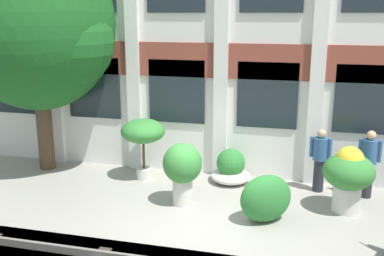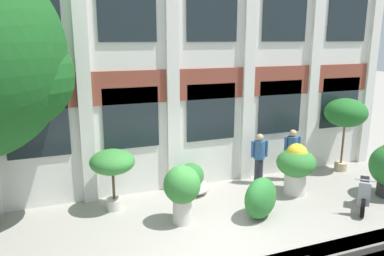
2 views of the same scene
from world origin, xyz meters
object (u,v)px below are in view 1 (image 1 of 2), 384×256
at_px(potted_plant_wide_bowl, 231,169).
at_px(topiary_hedge, 266,198).
at_px(broadleaf_tree, 36,28).
at_px(potted_plant_glazed_jar, 349,174).
at_px(potted_plant_ribbed_drum, 182,167).
at_px(potted_plant_terracotta_small, 143,134).
at_px(resident_by_doorway, 369,162).
at_px(resident_watching_tracks, 320,158).

height_order(potted_plant_wide_bowl, topiary_hedge, topiary_hedge).
bearing_deg(broadleaf_tree, potted_plant_glazed_jar, -6.76).
height_order(potted_plant_ribbed_drum, potted_plant_terracotta_small, potted_plant_terracotta_small).
relative_size(broadleaf_tree, potted_plant_ribbed_drum, 4.33).
bearing_deg(resident_by_doorway, potted_plant_wide_bowl, -79.08).
bearing_deg(resident_by_doorway, broadleaf_tree, -76.04).
relative_size(resident_by_doorway, topiary_hedge, 1.42).
height_order(broadleaf_tree, potted_plant_ribbed_drum, broadleaf_tree).
bearing_deg(potted_plant_glazed_jar, topiary_hedge, -151.47).
relative_size(resident_watching_tracks, topiary_hedge, 1.37).
bearing_deg(potted_plant_ribbed_drum, resident_watching_tracks, 27.17).
relative_size(potted_plant_glazed_jar, topiary_hedge, 1.29).
xyz_separation_m(potted_plant_wide_bowl, resident_by_doorway, (3.31, -0.18, 0.53)).
bearing_deg(potted_plant_ribbed_drum, potted_plant_wide_bowl, 62.42).
distance_m(potted_plant_wide_bowl, resident_watching_tracks, 2.26).
bearing_deg(broadleaf_tree, potted_plant_ribbed_drum, -18.48).
distance_m(broadleaf_tree, potted_plant_glazed_jar, 8.62).
relative_size(potted_plant_ribbed_drum, potted_plant_terracotta_small, 0.90).
bearing_deg(potted_plant_wide_bowl, resident_by_doorway, -3.08).
distance_m(broadleaf_tree, resident_watching_tracks, 8.04).
bearing_deg(potted_plant_ribbed_drum, broadleaf_tree, 161.52).
distance_m(potted_plant_ribbed_drum, resident_by_doorway, 4.42).
bearing_deg(potted_plant_wide_bowl, potted_plant_ribbed_drum, -117.58).
distance_m(potted_plant_ribbed_drum, potted_plant_glazed_jar, 3.67).
bearing_deg(potted_plant_glazed_jar, resident_by_doorway, 60.70).
relative_size(potted_plant_wide_bowl, topiary_hedge, 0.90).
distance_m(potted_plant_ribbed_drum, potted_plant_terracotta_small, 1.98).
height_order(potted_plant_terracotta_small, resident_watching_tracks, potted_plant_terracotta_small).
bearing_deg(topiary_hedge, potted_plant_ribbed_drum, 167.89).
height_order(broadleaf_tree, potted_plant_terracotta_small, broadleaf_tree).
xyz_separation_m(broadleaf_tree, potted_plant_terracotta_small, (2.96, -0.13, -2.65)).
xyz_separation_m(potted_plant_wide_bowl, topiary_hedge, (1.08, -2.05, 0.15)).
xyz_separation_m(potted_plant_glazed_jar, resident_watching_tracks, (-0.58, 1.06, -0.03)).
relative_size(potted_plant_ribbed_drum, topiary_hedge, 1.25).
xyz_separation_m(potted_plant_ribbed_drum, resident_by_doorway, (4.17, 1.46, -0.01)).
bearing_deg(potted_plant_glazed_jar, broadleaf_tree, 173.24).
distance_m(potted_plant_wide_bowl, resident_by_doorway, 3.36).
bearing_deg(resident_watching_tracks, topiary_hedge, -16.16).
bearing_deg(broadleaf_tree, topiary_hedge, -16.57).
bearing_deg(potted_plant_glazed_jar, potted_plant_ribbed_drum, -171.97).
bearing_deg(potted_plant_terracotta_small, resident_watching_tracks, 3.03).
xyz_separation_m(resident_by_doorway, resident_watching_tracks, (-1.11, 0.11, -0.04)).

